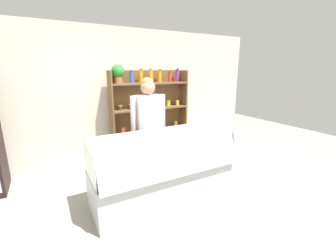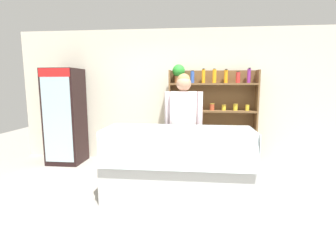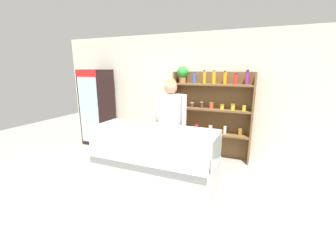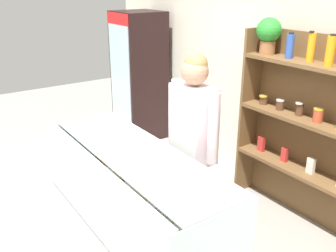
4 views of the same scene
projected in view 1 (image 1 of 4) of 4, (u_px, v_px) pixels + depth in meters
name	position (u px, v px, depth m)	size (l,w,h in m)	color
ground_plane	(161.00, 204.00, 3.24)	(12.00, 12.00, 0.00)	gray
back_wall	(115.00, 96.00, 4.66)	(6.80, 0.10, 2.70)	silver
shelving_unit	(147.00, 107.00, 4.76)	(1.69, 0.29, 1.98)	brown
deli_display_case	(163.00, 180.00, 3.29)	(2.05, 0.81, 1.01)	silver
shop_clerk	(149.00, 122.00, 3.63)	(0.60, 0.25, 1.76)	#383D51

